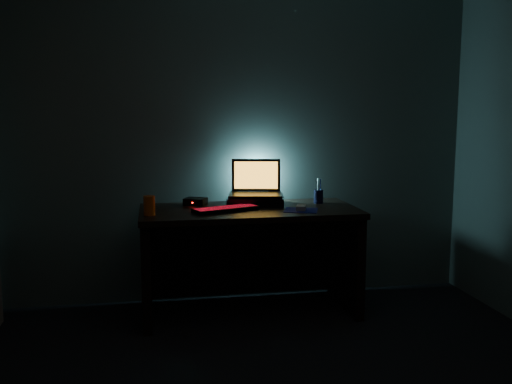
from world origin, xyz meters
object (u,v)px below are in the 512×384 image
(laptop, at_px, (256,187))
(router, at_px, (195,201))
(pen_cup, at_px, (318,197))
(mouse, at_px, (301,208))
(juice_glass, at_px, (149,206))
(keyboard, at_px, (226,209))

(laptop, bearing_deg, router, -168.47)
(pen_cup, distance_m, router, 0.90)
(mouse, xyz_separation_m, pen_cup, (0.20, 0.27, 0.03))
(juice_glass, distance_m, router, 0.48)
(laptop, height_order, router, laptop)
(router, bearing_deg, juice_glass, -108.24)
(laptop, distance_m, keyboard, 0.40)
(mouse, relative_size, pen_cup, 1.05)
(keyboard, height_order, juice_glass, juice_glass)
(keyboard, distance_m, pen_cup, 0.74)
(keyboard, relative_size, mouse, 4.57)
(pen_cup, relative_size, juice_glass, 0.77)
(mouse, height_order, juice_glass, juice_glass)
(keyboard, relative_size, juice_glass, 3.68)
(laptop, distance_m, pen_cup, 0.46)
(mouse, bearing_deg, keyboard, -168.98)
(router, bearing_deg, mouse, -2.89)
(pen_cup, bearing_deg, router, 174.75)
(juice_glass, bearing_deg, laptop, 24.71)
(keyboard, distance_m, router, 0.34)
(pen_cup, bearing_deg, laptop, 169.50)
(pen_cup, height_order, router, pen_cup)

